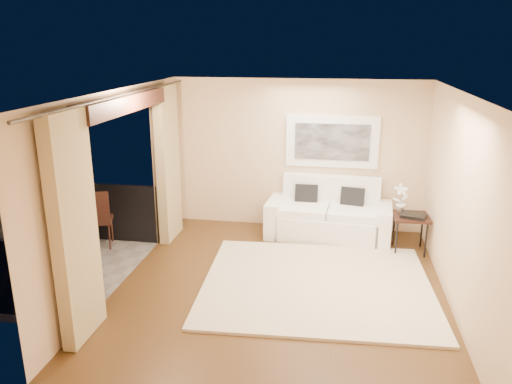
% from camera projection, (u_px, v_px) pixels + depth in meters
% --- Properties ---
extents(floor, '(5.00, 5.00, 0.00)m').
position_uv_depth(floor, '(280.00, 287.00, 7.01)').
color(floor, '#503417').
rests_on(floor, ground).
extents(room_shell, '(5.00, 6.40, 5.00)m').
position_uv_depth(room_shell, '(123.00, 103.00, 6.62)').
color(room_shell, white).
rests_on(room_shell, ground).
extents(balcony, '(1.81, 2.60, 1.17)m').
position_uv_depth(balcony, '(61.00, 259.00, 7.48)').
color(balcony, '#605B56').
rests_on(balcony, ground).
extents(curtains, '(0.16, 4.80, 2.64)m').
position_uv_depth(curtains, '(131.00, 189.00, 6.96)').
color(curtains, tan).
rests_on(curtains, ground).
extents(artwork, '(1.62, 0.07, 0.92)m').
position_uv_depth(artwork, '(332.00, 142.00, 8.77)').
color(artwork, white).
rests_on(artwork, room_shell).
extents(rug, '(3.31, 2.92, 0.04)m').
position_uv_depth(rug, '(317.00, 284.00, 7.05)').
color(rug, beige).
rests_on(rug, floor).
extents(sofa, '(2.19, 1.07, 1.02)m').
position_uv_depth(sofa, '(329.00, 216.00, 8.78)').
color(sofa, white).
rests_on(sofa, floor).
extents(side_table, '(0.59, 0.59, 0.62)m').
position_uv_depth(side_table, '(411.00, 219.00, 8.06)').
color(side_table, black).
rests_on(side_table, floor).
extents(tray, '(0.44, 0.37, 0.05)m').
position_uv_depth(tray, '(413.00, 216.00, 7.97)').
color(tray, black).
rests_on(tray, side_table).
extents(orchid, '(0.29, 0.23, 0.48)m').
position_uv_depth(orchid, '(401.00, 198.00, 8.15)').
color(orchid, white).
rests_on(orchid, side_table).
extents(bistro_table, '(0.62, 0.62, 0.71)m').
position_uv_depth(bistro_table, '(50.00, 243.00, 6.91)').
color(bistro_table, black).
rests_on(bistro_table, balcony).
extents(balcony_chair_far, '(0.55, 0.56, 1.01)m').
position_uv_depth(balcony_chair_far, '(97.00, 215.00, 8.15)').
color(balcony_chair_far, black).
rests_on(balcony_chair_far, balcony).
extents(balcony_chair_near, '(0.44, 0.44, 0.86)m').
position_uv_depth(balcony_chair_near, '(13.00, 254.00, 6.88)').
color(balcony_chair_near, black).
rests_on(balcony_chair_near, balcony).
extents(ice_bucket, '(0.18, 0.18, 0.20)m').
position_uv_depth(ice_bucket, '(43.00, 227.00, 7.01)').
color(ice_bucket, silver).
rests_on(ice_bucket, bistro_table).
extents(candle, '(0.06, 0.06, 0.07)m').
position_uv_depth(candle, '(59.00, 231.00, 7.03)').
color(candle, red).
rests_on(candle, bistro_table).
extents(vase, '(0.04, 0.04, 0.18)m').
position_uv_depth(vase, '(41.00, 236.00, 6.70)').
color(vase, white).
rests_on(vase, bistro_table).
extents(glass_a, '(0.06, 0.06, 0.12)m').
position_uv_depth(glass_a, '(53.00, 235.00, 6.82)').
color(glass_a, white).
rests_on(glass_a, bistro_table).
extents(glass_b, '(0.06, 0.06, 0.12)m').
position_uv_depth(glass_b, '(63.00, 233.00, 6.91)').
color(glass_b, white).
rests_on(glass_b, bistro_table).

